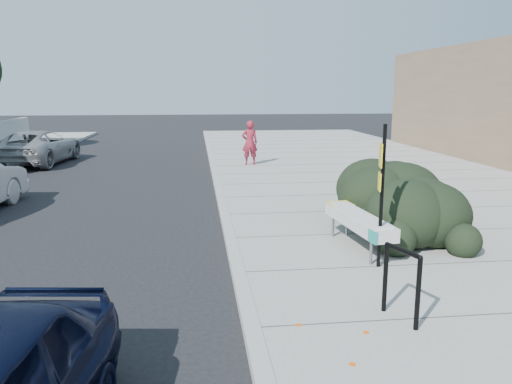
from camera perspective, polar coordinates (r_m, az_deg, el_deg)
ground at (r=8.48m, az=-1.95°, el=-10.11°), size 120.00×120.00×0.00m
sidewalk_near at (r=14.62m, az=18.67°, el=-1.14°), size 11.20×50.00×0.15m
curb_near at (r=13.23m, az=-3.81°, el=-1.80°), size 0.22×50.00×0.17m
bench at (r=9.67m, az=11.62°, el=-3.24°), size 0.72×2.36×0.70m
bike_rack at (r=6.84m, az=16.29°, el=-9.33°), size 0.26×0.65×0.99m
sign_post at (r=8.58m, az=14.11°, el=0.55°), size 0.12×0.28×2.44m
hedge at (r=11.54m, az=16.86°, el=0.28°), size 2.97×4.73×1.65m
suv_silver at (r=23.72m, az=-23.65°, el=4.74°), size 2.91×5.44×1.45m
pedestrian at (r=20.40m, az=-0.72°, el=5.66°), size 0.67×0.46×1.79m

